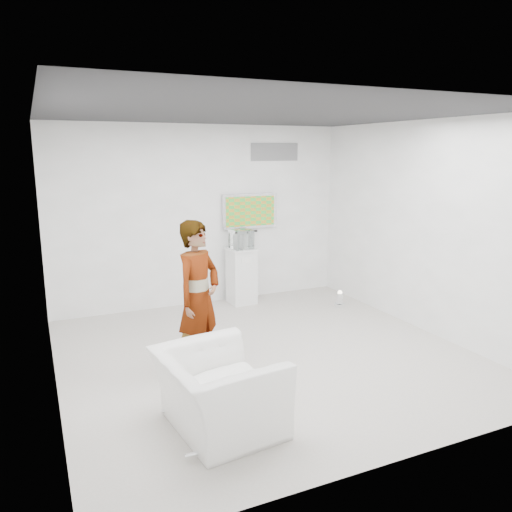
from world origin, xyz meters
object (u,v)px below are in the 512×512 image
person (198,298)px  floor_uplight (340,299)px  tv (249,211)px  armchair (218,392)px  pedestal (242,276)px

person → floor_uplight: size_ratio=6.77×
tv → armchair: tv is taller
person → pedestal: bearing=23.1°
person → armchair: person is taller
armchair → person: bearing=-16.8°
person → pedestal: size_ratio=1.89×
tv → pedestal: (-0.26, -0.25, -1.07)m
tv → person: 3.17m
armchair → pedestal: size_ratio=1.19×
armchair → tv: bearing=-33.9°
armchair → floor_uplight: armchair is taller
tv → floor_uplight: 2.15m
pedestal → person: bearing=-123.1°
person → floor_uplight: 3.33m
armchair → pedestal: (1.74, 3.59, 0.11)m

